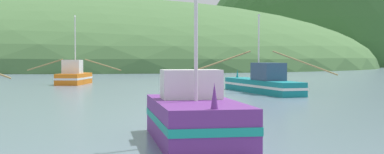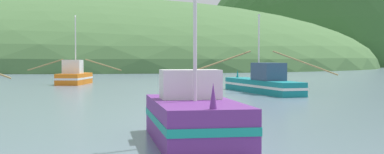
% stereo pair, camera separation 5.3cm
% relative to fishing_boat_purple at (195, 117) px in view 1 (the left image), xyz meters
% --- Properties ---
extents(hill_far_center, '(138.11, 110.49, 105.36)m').
position_rel_fishing_boat_purple_xyz_m(hill_far_center, '(78.57, 180.43, -0.78)').
color(hill_far_center, '#386633').
rests_on(hill_far_center, ground).
extents(hill_far_right, '(160.89, 128.72, 37.51)m').
position_rel_fishing_boat_purple_xyz_m(hill_far_right, '(-24.19, 135.09, -0.78)').
color(hill_far_right, '#47703D').
rests_on(hill_far_right, ground).
extents(fishing_boat_purple, '(3.35, 6.52, 6.57)m').
position_rel_fishing_boat_purple_xyz_m(fishing_boat_purple, '(0.00, 0.00, 0.00)').
color(fishing_boat_purple, '#6B2D84').
rests_on(fishing_boat_purple, ground).
extents(fishing_boat_teal, '(13.01, 11.06, 6.08)m').
position_rel_fishing_boat_purple_xyz_m(fishing_boat_teal, '(6.28, 23.40, -0.02)').
color(fishing_boat_teal, '#147F84').
rests_on(fishing_boat_teal, ground).
extents(fishing_boat_orange, '(9.67, 6.24, 7.05)m').
position_rel_fishing_boat_purple_xyz_m(fishing_boat_orange, '(-10.63, 37.25, 0.02)').
color(fishing_boat_orange, orange).
rests_on(fishing_boat_orange, ground).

